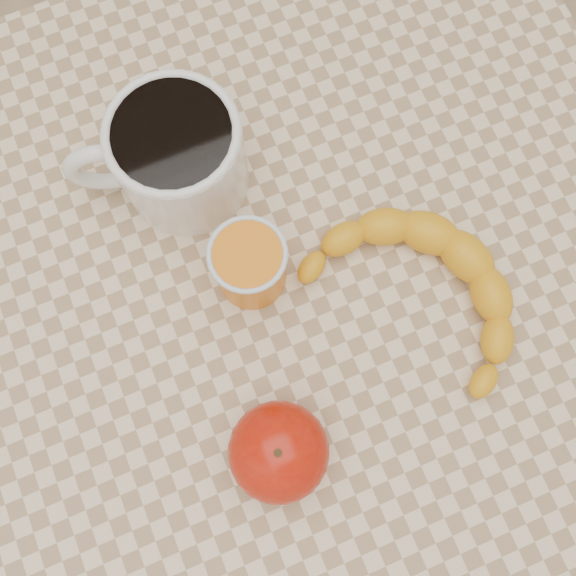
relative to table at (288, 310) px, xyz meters
name	(u,v)px	position (x,y,z in m)	size (l,w,h in m)	color
ground	(288,371)	(0.00, 0.00, -0.66)	(3.00, 3.00, 0.00)	tan
table	(288,310)	(0.00, 0.00, 0.00)	(0.80, 0.80, 0.75)	beige
coffee_mug	(175,155)	(-0.05, 0.15, 0.14)	(0.18, 0.15, 0.10)	white
orange_juice_glass	(250,265)	(-0.03, 0.03, 0.13)	(0.07, 0.07, 0.08)	orange
apple	(279,452)	(-0.06, -0.13, 0.13)	(0.11, 0.11, 0.08)	#A90E05
banana	(424,293)	(0.12, -0.05, 0.11)	(0.26, 0.30, 0.04)	#F4AA15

